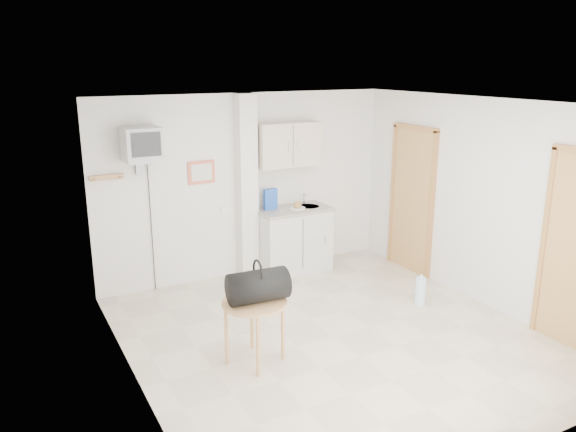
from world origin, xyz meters
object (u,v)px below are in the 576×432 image
crt_television (142,145)px  water_bottle (420,291)px  duffel_bag (258,286)px  round_table (254,309)px

crt_television → water_bottle: 3.81m
duffel_bag → crt_television: bearing=107.4°
duffel_bag → water_bottle: 2.44m
crt_television → water_bottle: size_ratio=5.59×
crt_television → water_bottle: (2.85, -1.81, -1.76)m
round_table → water_bottle: 2.42m
crt_television → duffel_bag: size_ratio=3.60×
round_table → crt_television: bearing=102.8°
crt_television → duffel_bag: (0.51, -2.11, -1.12)m
crt_television → duffel_bag: 2.45m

